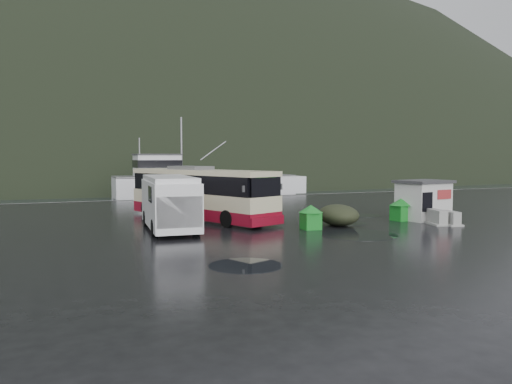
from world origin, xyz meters
name	(u,v)px	position (x,y,z in m)	size (l,w,h in m)	color
ground	(290,225)	(0.00, 0.00, 0.00)	(160.00, 160.00, 0.00)	black
harbor_water	(100,172)	(0.00, 110.00, 0.00)	(300.00, 180.00, 0.02)	black
quay_edge	(193,198)	(0.00, 20.00, 0.00)	(160.00, 0.60, 1.50)	#999993
headland	(94,164)	(10.00, 250.00, 0.00)	(780.00, 540.00, 570.00)	black
coach_bus	(200,219)	(-3.87, 4.48, 0.00)	(2.90, 11.50, 3.25)	beige
white_van	(170,230)	(-6.57, 0.82, 0.00)	(2.31, 6.73, 2.82)	silver
waste_bin_left	(311,229)	(0.31, -1.74, 0.00)	(0.92, 0.92, 1.28)	#168023
waste_bin_right	(400,221)	(6.96, -0.69, 0.00)	(0.96, 0.96, 1.33)	#168023
dome_tent	(338,225)	(2.46, -0.99, 0.00)	(2.11, 2.95, 1.16)	#272D1B
ticket_kiosk	(423,220)	(8.51, -0.84, 0.00)	(3.06, 2.32, 2.39)	silver
jersey_barrier_a	(450,225)	(8.27, -3.28, 0.00)	(0.78, 1.56, 0.78)	#999993
jersey_barrier_b	(437,224)	(7.74, -2.82, 0.00)	(0.83, 1.67, 0.83)	#999993
fishing_trawler	(206,191)	(3.84, 28.71, 0.00)	(23.43, 5.16, 9.37)	silver
puddles	(340,233)	(1.03, -3.48, 0.01)	(15.02, 13.35, 0.01)	black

